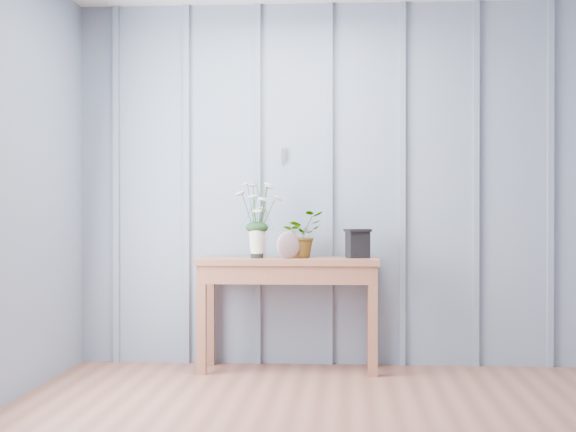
# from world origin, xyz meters

# --- Properties ---
(room_shell) EXTENTS (4.00, 4.50, 2.50)m
(room_shell) POSITION_xyz_m (-0.00, 0.92, 1.99)
(room_shell) COLOR #7F8DA3
(room_shell) RESTS_ON ground
(sideboard) EXTENTS (1.20, 0.45, 0.75)m
(sideboard) POSITION_xyz_m (-0.52, 1.99, 0.64)
(sideboard) COLOR brown
(sideboard) RESTS_ON ground
(daisy_vase) EXTENTS (0.37, 0.28, 0.53)m
(daisy_vase) POSITION_xyz_m (-0.73, 1.97, 1.08)
(daisy_vase) COLOR black
(daisy_vase) RESTS_ON sideboard
(spider_plant) EXTENTS (0.37, 0.37, 0.31)m
(spider_plant) POSITION_xyz_m (-0.44, 2.05, 0.91)
(spider_plant) COLOR #143516
(spider_plant) RESTS_ON sideboard
(felt_disc_vessel) EXTENTS (0.17, 0.15, 0.18)m
(felt_disc_vessel) POSITION_xyz_m (-0.52, 1.92, 0.84)
(felt_disc_vessel) COLOR #7D455D
(felt_disc_vessel) RESTS_ON sideboard
(carved_box) EXTENTS (0.19, 0.17, 0.19)m
(carved_box) POSITION_xyz_m (-0.06, 2.03, 0.85)
(carved_box) COLOR black
(carved_box) RESTS_ON sideboard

